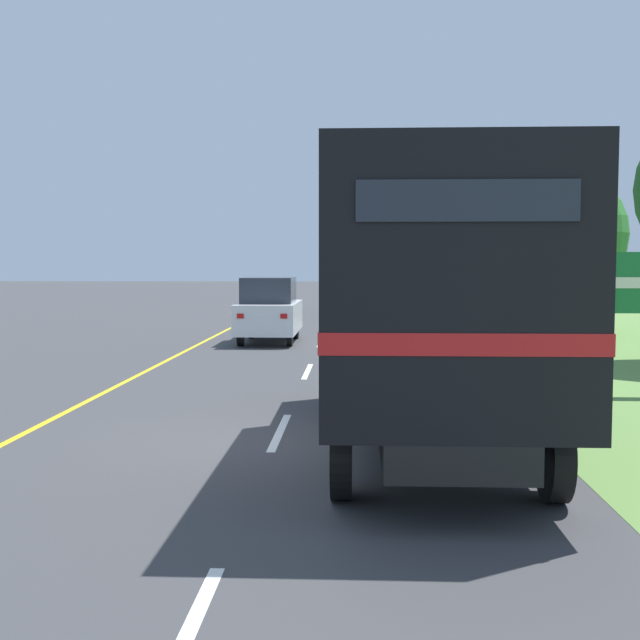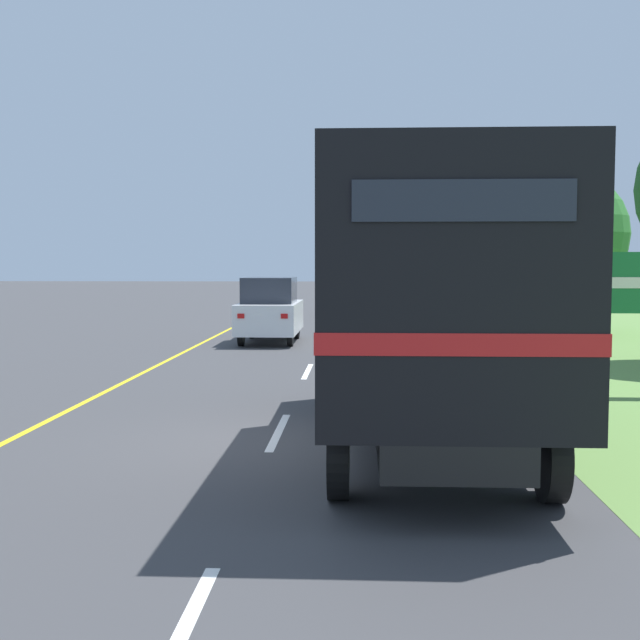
{
  "view_description": "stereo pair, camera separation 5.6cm",
  "coord_description": "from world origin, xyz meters",
  "px_view_note": "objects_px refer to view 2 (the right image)",
  "views": [
    {
      "loc": [
        1.12,
        -10.86,
        2.46
      ],
      "look_at": [
        0.3,
        7.04,
        1.2
      ],
      "focal_mm": 45.0,
      "sensor_mm": 36.0,
      "label": 1
    },
    {
      "loc": [
        1.17,
        -10.85,
        2.46
      ],
      "look_at": [
        0.3,
        7.04,
        1.2
      ],
      "focal_mm": 45.0,
      "sensor_mm": 36.0,
      "label": 2
    }
  ],
  "objects_px": {
    "lead_car_white": "(270,310)",
    "highway_sign": "(631,288)",
    "roadside_tree_mid": "(564,234)",
    "horse_trailer_truck": "(427,298)",
    "lead_car_black_ahead": "(378,295)"
  },
  "relations": [
    {
      "from": "lead_car_white",
      "to": "lead_car_black_ahead",
      "type": "xyz_separation_m",
      "value": [
        3.67,
        13.31,
        -0.04
      ]
    },
    {
      "from": "lead_car_white",
      "to": "roadside_tree_mid",
      "type": "xyz_separation_m",
      "value": [
        9.98,
        3.8,
        2.48
      ]
    },
    {
      "from": "lead_car_white",
      "to": "lead_car_black_ahead",
      "type": "height_order",
      "value": "lead_car_white"
    },
    {
      "from": "horse_trailer_truck",
      "to": "lead_car_black_ahead",
      "type": "xyz_separation_m",
      "value": [
        0.01,
        27.65,
        -1.04
      ]
    },
    {
      "from": "highway_sign",
      "to": "roadside_tree_mid",
      "type": "xyz_separation_m",
      "value": [
        2.12,
        13.49,
        1.5
      ]
    },
    {
      "from": "lead_car_black_ahead",
      "to": "roadside_tree_mid",
      "type": "height_order",
      "value": "roadside_tree_mid"
    },
    {
      "from": "highway_sign",
      "to": "roadside_tree_mid",
      "type": "relative_size",
      "value": 0.53
    },
    {
      "from": "lead_car_white",
      "to": "roadside_tree_mid",
      "type": "bearing_deg",
      "value": 20.83
    },
    {
      "from": "horse_trailer_truck",
      "to": "highway_sign",
      "type": "relative_size",
      "value": 2.59
    },
    {
      "from": "lead_car_white",
      "to": "highway_sign",
      "type": "height_order",
      "value": "highway_sign"
    },
    {
      "from": "highway_sign",
      "to": "horse_trailer_truck",
      "type": "bearing_deg",
      "value": -132.04
    },
    {
      "from": "lead_car_black_ahead",
      "to": "highway_sign",
      "type": "relative_size",
      "value": 1.34
    },
    {
      "from": "horse_trailer_truck",
      "to": "roadside_tree_mid",
      "type": "bearing_deg",
      "value": 70.82
    },
    {
      "from": "lead_car_white",
      "to": "highway_sign",
      "type": "bearing_deg",
      "value": -51.0
    },
    {
      "from": "lead_car_white",
      "to": "highway_sign",
      "type": "relative_size",
      "value": 1.33
    }
  ]
}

